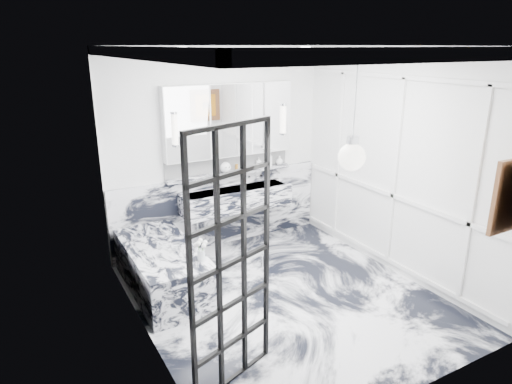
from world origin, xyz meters
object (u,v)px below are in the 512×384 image
trough_sink (236,199)px  mirror_cabinet (230,120)px  bathtub (162,268)px  crittall_door (232,263)px

trough_sink → mirror_cabinet: (-0.00, 0.17, 1.09)m
mirror_cabinet → bathtub: (-1.32, -0.83, -1.54)m
crittall_door → mirror_cabinet: bearing=44.5°
mirror_cabinet → bathtub: size_ratio=1.15×
bathtub → mirror_cabinet: bearing=32.1°
bathtub → crittall_door: bearing=-88.4°
crittall_door → trough_sink: size_ratio=1.41×
trough_sink → bathtub: (-1.33, -0.66, -0.45)m
crittall_door → mirror_cabinet: 3.00m
crittall_door → bathtub: size_ratio=1.36×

